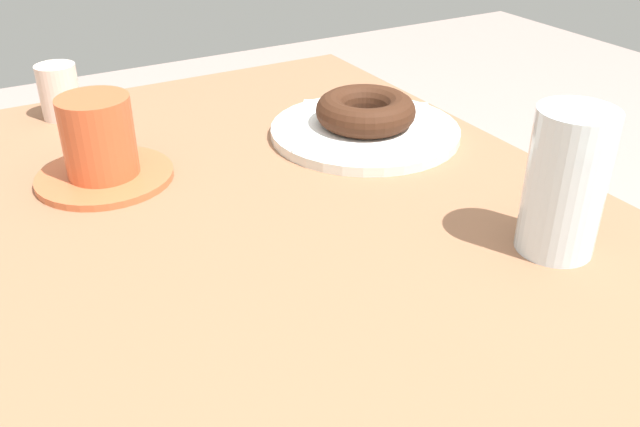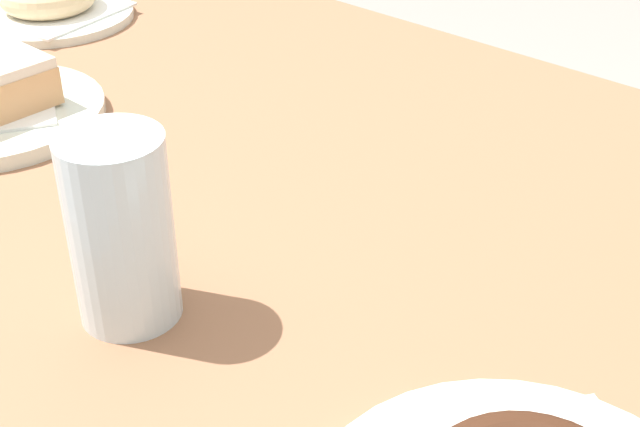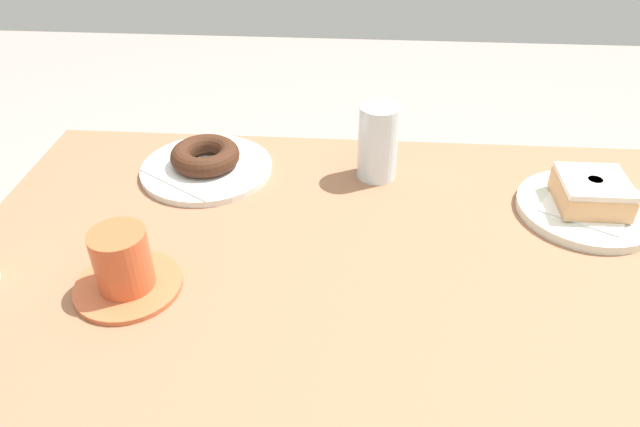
{
  "view_description": "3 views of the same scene",
  "coord_description": "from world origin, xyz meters",
  "views": [
    {
      "loc": [
        -0.31,
        0.22,
        1.05
      ],
      "look_at": [
        0.13,
        -0.03,
        0.76
      ],
      "focal_mm": 38.44,
      "sensor_mm": 36.0,
      "label": 1
    },
    {
      "loc": [
        0.45,
        -0.49,
        1.09
      ],
      "look_at": [
        0.08,
        -0.08,
        0.75
      ],
      "focal_mm": 50.1,
      "sensor_mm": 36.0,
      "label": 2
    },
    {
      "loc": [
        0.07,
        0.67,
        1.26
      ],
      "look_at": [
        0.13,
        -0.07,
        0.74
      ],
      "focal_mm": 33.41,
      "sensor_mm": 36.0,
      "label": 3
    }
  ],
  "objects": [
    {
      "name": "table",
      "position": [
        0.0,
        0.0,
        0.63
      ],
      "size": [
        1.3,
        0.7,
        0.72
      ],
      "color": "#8E5E42",
      "rests_on": "ground_plane"
    },
    {
      "name": "napkin_sugar_ring",
      "position": [
        -0.49,
        0.07,
        0.73
      ],
      "size": [
        0.17,
        0.17,
        0.0
      ],
      "primitive_type": "cube",
      "rotation": [
        0.0,
        0.0,
        0.18
      ],
      "color": "white",
      "rests_on": "plate_sugar_ring"
    },
    {
      "name": "water_glass",
      "position": [
        0.04,
        -0.22,
        0.78
      ],
      "size": [
        0.07,
        0.07,
        0.13
      ],
      "primitive_type": "cylinder",
      "color": "silver",
      "rests_on": "table"
    },
    {
      "name": "plate_sugar_ring",
      "position": [
        -0.49,
        0.07,
        0.72
      ],
      "size": [
        0.2,
        0.2,
        0.01
      ],
      "primitive_type": "cylinder",
      "color": "silver",
      "rests_on": "table"
    }
  ]
}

